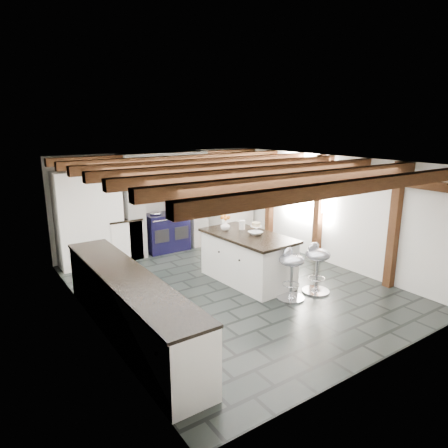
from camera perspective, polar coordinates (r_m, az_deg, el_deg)
ground at (r=7.46m, az=1.11°, el=-8.96°), size 6.00×6.00×0.00m
room_shell at (r=7.99m, az=-8.34°, el=0.54°), size 6.00×6.03×6.00m
range_cooker at (r=9.50m, az=-8.26°, el=-1.00°), size 1.00×0.63×0.99m
kitchen_island at (r=7.58m, az=3.37°, el=-4.77°), size 1.09×1.92×1.23m
bar_stool_near at (r=7.23m, az=13.11°, el=-5.37°), size 0.52×0.52×0.90m
bar_stool_far at (r=6.88m, az=9.55°, el=-6.23°), size 0.57×0.57×0.90m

